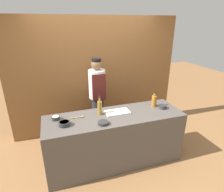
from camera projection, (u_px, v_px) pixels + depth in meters
name	position (u px, v px, depth m)	size (l,w,h in m)	color
ground_plane	(114.00, 160.00, 3.30)	(14.00, 14.00, 0.00)	olive
cabinet_wall	(96.00, 77.00, 3.95)	(3.51, 0.18, 2.40)	brown
counter	(115.00, 139.00, 3.14)	(2.23, 0.70, 0.89)	#514C47
sauce_bowl_white	(56.00, 118.00, 2.84)	(0.12, 0.12, 0.06)	#2D2D2D
sauce_bowl_yellow	(64.00, 123.00, 2.68)	(0.16, 0.16, 0.06)	#2D2D2D
sauce_bowl_purple	(163.00, 107.00, 3.21)	(0.12, 0.12, 0.06)	#2D2D2D
sauce_bowl_brown	(103.00, 123.00, 2.71)	(0.16, 0.16, 0.04)	#2D2D2D
cutting_board	(117.00, 112.00, 3.07)	(0.40, 0.22, 0.02)	white
bottle_amber	(154.00, 101.00, 3.27)	(0.09, 0.09, 0.27)	#9E661E
bottle_vinegar	(100.00, 107.00, 2.97)	(0.07, 0.07, 0.31)	olive
wooden_spoon	(79.00, 117.00, 2.90)	(0.22, 0.04, 0.02)	#B2844C
chef_center	(98.00, 97.00, 3.63)	(0.32, 0.32, 1.66)	#28282D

